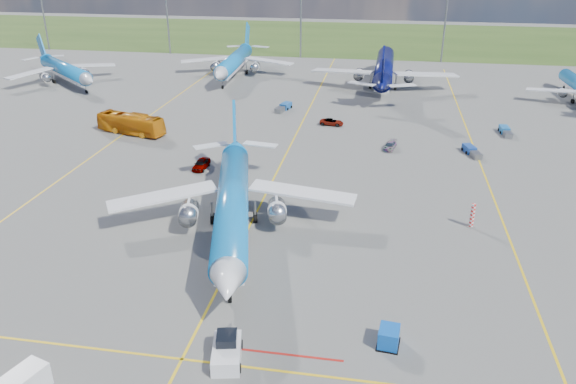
% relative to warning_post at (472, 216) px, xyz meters
% --- Properties ---
extents(ground, '(400.00, 400.00, 0.00)m').
position_rel_warning_post_xyz_m(ground, '(-26.00, -8.00, -1.50)').
color(ground, '#565654').
rests_on(ground, ground).
extents(grass_strip, '(400.00, 80.00, 0.01)m').
position_rel_warning_post_xyz_m(grass_strip, '(-26.00, 142.00, -1.50)').
color(grass_strip, '#2D4719').
rests_on(grass_strip, ground).
extents(taxiway_lines, '(60.25, 160.00, 0.02)m').
position_rel_warning_post_xyz_m(taxiway_lines, '(-25.83, 19.70, -1.49)').
color(taxiway_lines, yellow).
rests_on(taxiway_lines, ground).
extents(floodlight_masts, '(202.20, 0.50, 22.70)m').
position_rel_warning_post_xyz_m(floodlight_masts, '(-16.00, 102.00, 11.06)').
color(floodlight_masts, slate).
rests_on(floodlight_masts, ground).
extents(warning_post, '(0.50, 0.50, 3.00)m').
position_rel_warning_post_xyz_m(warning_post, '(0.00, 0.00, 0.00)').
color(warning_post, red).
rests_on(warning_post, ground).
extents(bg_jet_nw, '(45.91, 45.04, 9.58)m').
position_rel_warning_post_xyz_m(bg_jet_nw, '(-85.94, 59.83, -1.50)').
color(bg_jet_nw, '#0D6DBA').
rests_on(bg_jet_nw, ground).
extents(bg_jet_nnw, '(32.89, 42.13, 10.67)m').
position_rel_warning_post_xyz_m(bg_jet_nnw, '(-48.55, 74.66, -1.50)').
color(bg_jet_nnw, '#0D6DBA').
rests_on(bg_jet_nnw, ground).
extents(bg_jet_n, '(35.85, 46.76, 12.14)m').
position_rel_warning_post_xyz_m(bg_jet_n, '(-11.56, 70.71, -1.50)').
color(bg_jet_n, '#070B3D').
rests_on(bg_jet_n, ground).
extents(main_airliner, '(40.29, 47.57, 10.83)m').
position_rel_warning_post_xyz_m(main_airliner, '(-27.44, -6.23, -1.50)').
color(main_airliner, '#0D6DBA').
rests_on(main_airliner, ground).
extents(pushback_tug, '(3.08, 6.17, 2.05)m').
position_rel_warning_post_xyz_m(pushback_tug, '(-22.38, -27.31, -0.67)').
color(pushback_tug, silver).
rests_on(pushback_tug, ground).
extents(uld_container, '(1.87, 2.24, 1.65)m').
position_rel_warning_post_xyz_m(uld_container, '(-9.49, -23.33, -0.67)').
color(uld_container, '#0D4FB6').
rests_on(uld_container, ground).
extents(apron_bus, '(13.27, 6.49, 3.60)m').
position_rel_warning_post_xyz_m(apron_bus, '(-54.69, 26.58, 0.30)').
color(apron_bus, orange).
rests_on(apron_bus, ground).
extents(service_car_a, '(1.92, 4.41, 1.48)m').
position_rel_warning_post_xyz_m(service_car_a, '(-37.38, 12.55, -0.76)').
color(service_car_a, '#999999').
rests_on(service_car_a, ground).
extents(service_car_b, '(4.52, 2.40, 1.21)m').
position_rel_warning_post_xyz_m(service_car_b, '(-20.38, 37.49, -0.89)').
color(service_car_b, '#999999').
rests_on(service_car_b, ground).
extents(service_car_c, '(2.48, 4.26, 1.16)m').
position_rel_warning_post_xyz_m(service_car_c, '(-9.70, 26.08, -0.92)').
color(service_car_c, '#999999').
rests_on(service_car_c, ground).
extents(baggage_tug_w, '(2.76, 5.24, 1.14)m').
position_rel_warning_post_xyz_m(baggage_tug_w, '(3.14, 25.83, -0.97)').
color(baggage_tug_w, navy).
rests_on(baggage_tug_w, ground).
extents(baggage_tug_c, '(2.79, 5.67, 1.23)m').
position_rel_warning_post_xyz_m(baggage_tug_c, '(-30.90, 45.97, -0.92)').
color(baggage_tug_c, '#194F96').
rests_on(baggage_tug_c, ground).
extents(baggage_tug_e, '(1.58, 5.10, 1.13)m').
position_rel_warning_post_xyz_m(baggage_tug_e, '(10.29, 37.43, -0.97)').
color(baggage_tug_e, '#1A5D9F').
rests_on(baggage_tug_e, ground).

